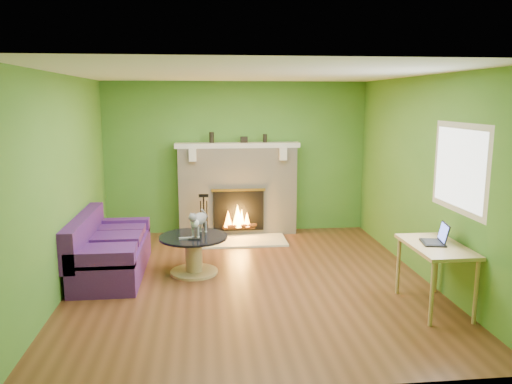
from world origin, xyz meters
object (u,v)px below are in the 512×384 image
coffee_table (194,252)px  cat (199,222)px  sofa (108,251)px  desk (436,252)px

coffee_table → cat: size_ratio=1.60×
coffee_table → sofa: bearing=175.0°
sofa → coffee_table: 1.14m
desk → cat: bearing=150.5°
desk → cat: cat is taller
coffee_table → desk: 3.05m
coffee_table → cat: 0.41m
sofa → desk: (3.81, -1.52, 0.33)m
cat → desk: bearing=-8.6°
sofa → coffee_table: bearing=-5.0°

